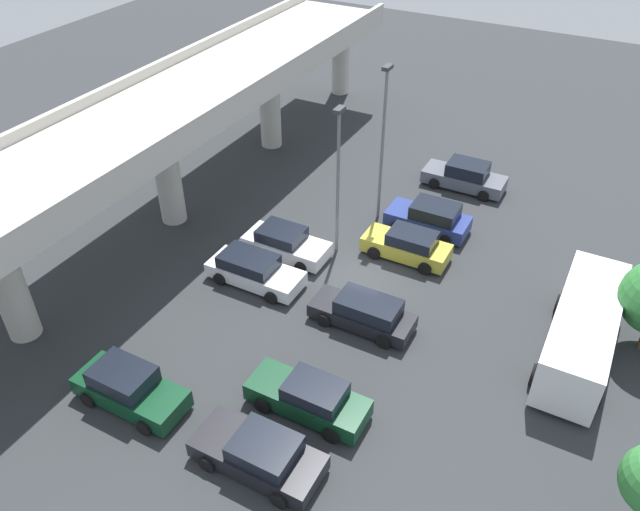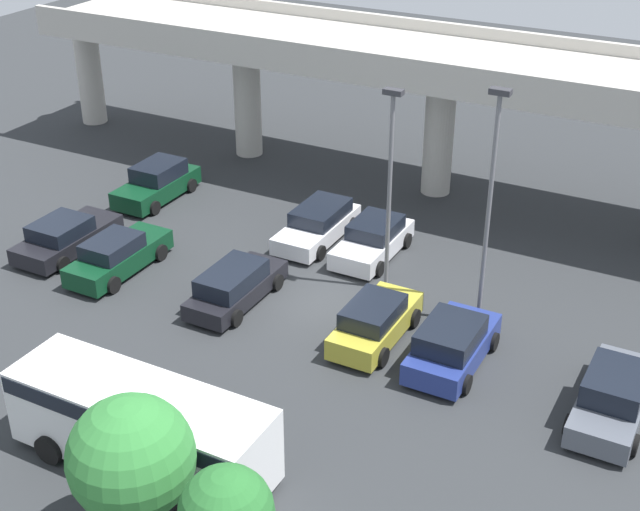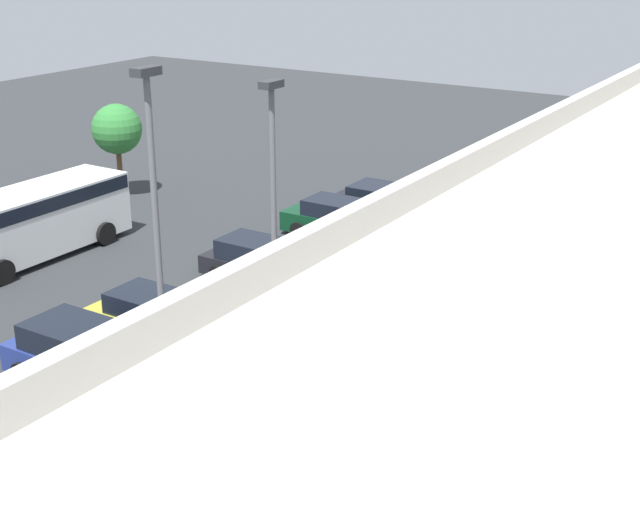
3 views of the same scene
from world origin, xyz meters
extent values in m
plane|color=#2D3033|center=(0.00, 0.00, 0.00)|extent=(89.04, 89.04, 0.00)
cube|color=#BCB7AD|center=(0.00, 11.59, 6.20)|extent=(41.55, 6.63, 0.90)
cube|color=#BCB7AD|center=(0.00, 8.43, 6.92)|extent=(41.55, 0.30, 0.55)
cube|color=#BCB7AD|center=(0.00, 14.75, 6.92)|extent=(41.55, 0.30, 0.55)
cylinder|color=#BCB7AD|center=(-10.39, 11.59, 2.87)|extent=(1.37, 1.37, 5.75)
cylinder|color=#BCB7AD|center=(0.00, 11.59, 2.87)|extent=(1.37, 1.37, 5.75)
cylinder|color=#BCB7AD|center=(10.39, 11.59, 2.87)|extent=(1.37, 1.37, 5.75)
cylinder|color=#BCB7AD|center=(20.78, 11.59, 2.87)|extent=(1.37, 1.37, 5.75)
cube|color=black|center=(-11.24, -1.16, 0.52)|extent=(1.98, 4.75, 0.69)
cube|color=black|center=(-11.24, -1.49, 1.18)|extent=(1.83, 2.23, 0.61)
cylinder|color=black|center=(-12.25, 0.31, 0.32)|extent=(0.22, 0.65, 0.65)
cylinder|color=black|center=(-10.22, 0.31, 0.32)|extent=(0.22, 0.65, 0.65)
cylinder|color=black|center=(-12.25, -2.64, 0.32)|extent=(0.22, 0.65, 0.65)
cylinder|color=black|center=(-10.22, -2.64, 0.32)|extent=(0.22, 0.65, 0.65)
cube|color=#0C381E|center=(-8.24, -1.51, 0.58)|extent=(1.74, 4.78, 0.78)
cube|color=black|center=(-8.24, -1.84, 1.26)|extent=(1.60, 2.24, 0.60)
cylinder|color=black|center=(-9.13, -0.03, 0.34)|extent=(0.22, 0.68, 0.68)
cylinder|color=black|center=(-7.35, -0.03, 0.34)|extent=(0.22, 0.68, 0.68)
cylinder|color=black|center=(-9.13, -3.00, 0.34)|extent=(0.22, 0.68, 0.68)
cylinder|color=black|center=(-7.35, -3.00, 0.34)|extent=(0.22, 0.68, 0.68)
cube|color=silver|center=(-2.58, 4.51, 0.53)|extent=(1.86, 4.75, 0.70)
cube|color=black|center=(-2.58, 4.85, 1.18)|extent=(1.71, 2.72, 0.60)
cylinder|color=black|center=(-1.63, 3.03, 0.32)|extent=(0.22, 0.64, 0.64)
cylinder|color=black|center=(-3.53, 3.03, 0.32)|extent=(0.22, 0.64, 0.64)
cylinder|color=black|center=(-1.63, 5.98, 0.32)|extent=(0.22, 0.64, 0.64)
cylinder|color=black|center=(-3.53, 5.98, 0.32)|extent=(0.22, 0.64, 0.64)
cube|color=silver|center=(0.08, 4.33, 0.54)|extent=(1.88, 4.42, 0.73)
cube|color=black|center=(0.08, 4.61, 1.20)|extent=(1.73, 2.25, 0.59)
cylinder|color=black|center=(1.04, 2.96, 0.32)|extent=(0.22, 0.63, 0.63)
cylinder|color=black|center=(-0.88, 2.96, 0.32)|extent=(0.22, 0.63, 0.63)
cylinder|color=black|center=(1.04, 5.70, 0.32)|extent=(0.22, 0.63, 0.63)
cylinder|color=black|center=(-0.88, 5.70, 0.32)|extent=(0.22, 0.63, 0.63)
cube|color=gold|center=(2.80, -1.16, 0.57)|extent=(1.74, 4.44, 0.77)
cube|color=black|center=(2.80, -1.44, 1.26)|extent=(1.60, 2.37, 0.61)
cylinder|color=black|center=(1.91, 0.22, 0.34)|extent=(0.22, 0.68, 0.68)
cylinder|color=black|center=(3.69, 0.22, 0.34)|extent=(0.22, 0.68, 0.68)
cylinder|color=black|center=(1.91, -2.54, 0.34)|extent=(0.22, 0.68, 0.68)
cylinder|color=black|center=(3.69, -2.54, 0.34)|extent=(0.22, 0.68, 0.68)
cube|color=navy|center=(5.67, -1.26, 0.57)|extent=(1.93, 4.44, 0.78)
cube|color=black|center=(5.67, -1.62, 1.31)|extent=(1.78, 2.43, 0.71)
cylinder|color=black|center=(4.68, 0.11, 0.33)|extent=(0.22, 0.65, 0.65)
cylinder|color=black|center=(6.66, 0.11, 0.33)|extent=(0.22, 0.65, 0.65)
cylinder|color=black|center=(4.68, -2.64, 0.33)|extent=(0.22, 0.65, 0.65)
cylinder|color=black|center=(6.66, -2.64, 0.33)|extent=(0.22, 0.65, 0.65)
cube|color=#515660|center=(11.00, -1.62, 0.55)|extent=(1.86, 4.87, 0.74)
cube|color=black|center=(11.00, -1.76, 1.30)|extent=(1.71, 2.32, 0.75)
cylinder|color=black|center=(10.05, -0.11, 0.33)|extent=(0.22, 0.66, 0.66)
cylinder|color=black|center=(11.96, -0.11, 0.33)|extent=(0.22, 0.66, 0.66)
cylinder|color=black|center=(10.05, -3.13, 0.33)|extent=(0.22, 0.66, 0.66)
cylinder|color=black|center=(11.96, -3.13, 0.33)|extent=(0.22, 0.66, 0.66)
cube|color=#0C381E|center=(-11.15, 4.72, 0.58)|extent=(1.83, 4.57, 0.80)
cube|color=black|center=(-11.15, 4.97, 1.33)|extent=(1.69, 2.33, 0.72)
cylinder|color=black|center=(-10.21, 3.30, 0.32)|extent=(0.22, 0.65, 0.65)
cylinder|color=black|center=(-12.09, 3.30, 0.32)|extent=(0.22, 0.65, 0.65)
cylinder|color=black|center=(-10.21, 6.14, 0.32)|extent=(0.22, 0.65, 0.65)
cylinder|color=black|center=(-12.09, 6.14, 0.32)|extent=(0.22, 0.65, 0.65)
cube|color=black|center=(-2.86, -1.31, 0.50)|extent=(1.74, 4.69, 0.65)
cube|color=black|center=(-2.86, -1.60, 1.16)|extent=(1.60, 2.78, 0.67)
cylinder|color=black|center=(-3.75, 0.14, 0.32)|extent=(0.22, 0.64, 0.64)
cylinder|color=black|center=(-1.96, 0.14, 0.32)|extent=(0.22, 0.64, 0.64)
cylinder|color=black|center=(-3.75, -2.76, 0.32)|extent=(0.22, 0.64, 0.64)
cylinder|color=black|center=(-1.96, -2.76, 0.32)|extent=(0.22, 0.64, 0.64)
cube|color=white|center=(-0.31, -10.14, 1.41)|extent=(7.88, 2.37, 2.33)
cube|color=black|center=(-0.31, -10.14, 2.24)|extent=(7.72, 2.41, 0.51)
cylinder|color=black|center=(2.14, -8.94, 0.45)|extent=(0.91, 0.29, 0.91)
cylinder|color=black|center=(2.14, -11.35, 0.45)|extent=(0.91, 0.29, 0.91)
cylinder|color=black|center=(-2.75, -8.94, 0.45)|extent=(0.91, 0.29, 0.91)
cylinder|color=black|center=(-2.75, -11.35, 0.45)|extent=(0.91, 0.29, 0.91)
cylinder|color=slate|center=(1.65, 2.23, 3.86)|extent=(0.16, 0.16, 7.72)
cube|color=#333338|center=(1.65, 2.23, 7.82)|extent=(0.70, 0.35, 0.20)
cylinder|color=slate|center=(5.59, 1.62, 4.25)|extent=(0.16, 0.16, 8.50)
cube|color=#333338|center=(5.59, 1.62, 8.60)|extent=(0.70, 0.35, 0.20)
camera|label=1|loc=(-21.99, -9.38, 19.34)|focal=35.00mm
camera|label=2|loc=(13.36, -25.14, 17.39)|focal=50.00mm
camera|label=3|loc=(20.43, 15.59, 11.61)|focal=50.00mm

